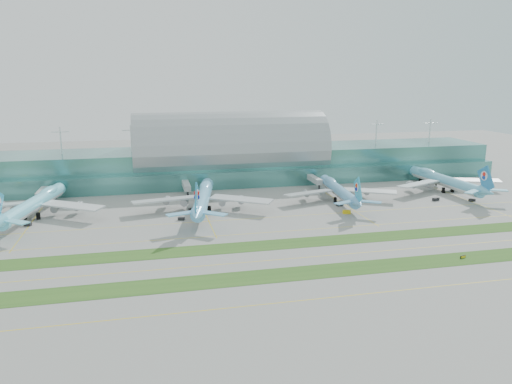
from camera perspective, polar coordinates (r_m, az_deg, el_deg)
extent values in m
plane|color=gray|center=(197.33, 3.57, -6.13)|extent=(700.00, 700.00, 0.00)
cube|color=#3D7A75|center=(317.82, -3.01, 3.20)|extent=(340.00, 42.00, 20.00)
cube|color=#3D7A75|center=(295.57, -2.20, 1.46)|extent=(340.00, 8.00, 10.00)
ellipsoid|color=#9EA5A8|center=(316.23, -3.03, 4.99)|extent=(340.00, 46.20, 16.17)
cylinder|color=white|center=(315.18, -3.05, 6.43)|extent=(0.80, 0.80, 16.00)
cube|color=#B2B7B7|center=(284.83, -23.21, 0.03)|extent=(3.50, 22.00, 3.00)
cylinder|color=black|center=(276.03, -23.49, -1.14)|extent=(1.00, 1.00, 4.00)
cube|color=#B2B7B7|center=(280.77, -8.01, 0.81)|extent=(3.50, 22.00, 3.00)
cylinder|color=black|center=(271.84, -7.80, -0.35)|extent=(1.00, 1.00, 4.00)
cube|color=#B2B7B7|center=(296.29, 6.59, 1.51)|extent=(3.50, 22.00, 3.00)
cylinder|color=black|center=(287.84, 7.23, 0.43)|extent=(1.00, 1.00, 4.00)
cube|color=#B2B7B7|center=(328.62, 19.04, 2.03)|extent=(3.50, 22.00, 3.00)
cylinder|color=black|center=(321.02, 19.92, 1.07)|extent=(1.00, 1.00, 4.00)
cube|color=#2D591E|center=(172.41, 6.22, -9.11)|extent=(420.00, 12.00, 0.08)
cube|color=#2D591E|center=(199.12, 3.41, -5.93)|extent=(420.00, 12.00, 0.08)
cube|color=yellow|center=(155.29, 8.66, -11.82)|extent=(420.00, 0.35, 0.01)
cube|color=yellow|center=(184.77, 4.80, -7.53)|extent=(420.00, 0.35, 0.01)
cube|color=yellow|center=(213.74, 2.21, -4.57)|extent=(420.00, 0.35, 0.01)
cube|color=yellow|center=(234.11, 0.82, -2.97)|extent=(420.00, 0.35, 0.01)
cylinder|color=#71DEF9|center=(256.20, -24.02, -1.24)|extent=(19.71, 64.41, 6.45)
ellipsoid|color=#71DEF9|center=(272.01, -22.60, 0.07)|extent=(10.07, 20.45, 4.59)
cone|color=#71DEF9|center=(287.55, -21.37, 0.48)|extent=(7.39, 6.43, 6.45)
cylinder|color=gray|center=(265.73, -26.46, -1.58)|extent=(4.65, 6.33, 3.54)
cube|color=silver|center=(247.63, -20.21, -1.47)|extent=(30.25, 23.94, 1.27)
cylinder|color=gray|center=(254.84, -20.75, -1.62)|extent=(4.65, 6.33, 3.54)
cylinder|color=black|center=(279.29, -22.00, -0.94)|extent=(1.87, 1.87, 3.12)
cylinder|color=black|center=(254.93, -24.92, -2.51)|extent=(1.87, 1.87, 3.12)
cylinder|color=black|center=(252.45, -23.63, -2.53)|extent=(1.87, 1.87, 3.12)
cylinder|color=#71C7FA|center=(247.10, -6.06, -0.65)|extent=(18.81, 64.47, 6.44)
ellipsoid|color=#71C7FA|center=(264.22, -5.78, 0.67)|extent=(9.80, 20.41, 4.59)
cone|color=#71C7FA|center=(280.84, -5.54, 1.06)|extent=(7.33, 6.35, 6.44)
cone|color=#71C7FA|center=(211.75, -6.80, -2.69)|extent=(7.82, 10.36, 6.12)
cube|color=silver|center=(247.36, -10.42, -0.88)|extent=(32.10, 13.55, 1.27)
cylinder|color=#9C9EA5|center=(252.61, -9.16, -1.04)|extent=(4.57, 6.29, 3.53)
cube|color=silver|center=(244.44, -1.72, -0.83)|extent=(30.38, 23.61, 1.27)
cylinder|color=#9C9EA5|center=(250.47, -2.78, -1.01)|extent=(4.57, 6.29, 3.53)
cube|color=teal|center=(212.06, -6.80, -0.83)|extent=(3.26, 13.52, 14.98)
cylinder|color=silver|center=(212.69, -6.78, -0.35)|extent=(1.88, 5.08, 4.99)
cylinder|color=black|center=(271.96, -5.66, -0.38)|extent=(1.87, 1.87, 3.12)
cylinder|color=black|center=(244.55, -6.83, -1.97)|extent=(1.87, 1.87, 3.12)
cylinder|color=black|center=(244.06, -5.37, -1.97)|extent=(1.87, 1.87, 3.12)
cylinder|color=#60A5D3|center=(268.03, 9.42, 0.19)|extent=(11.05, 57.29, 5.70)
ellipsoid|color=#60A5D3|center=(282.63, 8.51, 1.22)|extent=(7.02, 17.76, 4.06)
cone|color=#60A5D3|center=(296.85, 7.73, 1.52)|extent=(6.11, 5.11, 5.70)
cone|color=#60A5D3|center=(238.06, 11.65, -1.30)|extent=(6.17, 8.75, 5.42)
cube|color=silver|center=(262.10, 6.07, -0.09)|extent=(28.41, 14.51, 1.12)
cylinder|color=#93979B|center=(268.21, 6.67, -0.22)|extent=(3.59, 5.33, 3.13)
cube|color=silver|center=(271.63, 12.88, 0.12)|extent=(27.67, 18.84, 1.12)
cylinder|color=#93979B|center=(275.23, 11.69, -0.06)|extent=(3.59, 5.33, 3.13)
cube|color=#30AAD6|center=(238.39, 11.57, 0.16)|extent=(1.69, 12.08, 13.25)
cylinder|color=silver|center=(238.93, 11.51, 0.53)|extent=(1.24, 4.47, 4.41)
cylinder|color=black|center=(289.22, 8.17, 0.33)|extent=(1.66, 1.66, 2.76)
cylinder|color=black|center=(264.81, 9.04, -0.90)|extent=(1.66, 1.66, 2.76)
cylinder|color=black|center=(266.40, 10.18, -0.86)|extent=(1.66, 1.66, 2.76)
cylinder|color=#61B7D6|center=(306.32, 20.72, 1.23)|extent=(8.84, 62.38, 6.22)
ellipsoid|color=#61B7D6|center=(319.93, 18.94, 2.17)|extent=(6.70, 19.13, 4.43)
cone|color=#61B7D6|center=(333.40, 17.39, 2.41)|extent=(6.42, 5.27, 6.22)
cone|color=#61B7D6|center=(279.18, 24.91, 0.00)|extent=(6.28, 9.27, 5.91)
cube|color=silver|center=(294.62, 18.09, 0.91)|extent=(30.51, 19.31, 1.22)
cylinder|color=#92959B|center=(301.91, 18.22, 0.78)|extent=(3.64, 5.65, 3.41)
cube|color=silver|center=(315.71, 23.59, 1.24)|extent=(30.87, 17.20, 1.22)
cylinder|color=#92959B|center=(317.50, 22.31, 1.03)|extent=(3.64, 5.65, 3.41)
cube|color=#2A82BE|center=(279.43, 24.78, 1.35)|extent=(1.16, 13.19, 14.46)
cylinder|color=white|center=(279.91, 24.68, 1.69)|extent=(1.10, 4.85, 4.81)
cylinder|color=black|center=(326.17, 18.25, 1.29)|extent=(1.80, 1.80, 3.01)
cylinder|color=black|center=(302.34, 20.63, 0.19)|extent=(1.80, 1.80, 3.01)
cylinder|color=black|center=(305.87, 21.54, 0.26)|extent=(1.80, 1.80, 3.01)
cube|color=black|center=(243.72, -24.64, -3.37)|extent=(3.48, 2.51, 1.50)
cube|color=black|center=(232.88, -8.54, -3.03)|extent=(3.34, 2.58, 1.39)
cube|color=black|center=(246.57, -7.18, -2.02)|extent=(4.46, 2.98, 1.72)
cube|color=yellow|center=(245.00, 10.32, -2.26)|extent=(4.30, 3.27, 1.57)
cube|color=black|center=(258.64, 9.54, -1.42)|extent=(3.77, 2.83, 1.41)
cube|color=black|center=(282.33, 19.86, -0.77)|extent=(4.24, 3.08, 1.67)
cube|color=black|center=(288.11, 23.46, -0.84)|extent=(3.59, 1.94, 1.38)
cube|color=black|center=(198.75, 22.57, -6.85)|extent=(2.58, 0.85, 1.10)
cube|color=yellow|center=(198.64, 22.61, -6.87)|extent=(2.14, 0.55, 0.80)
cylinder|color=black|center=(198.20, 22.39, -6.98)|extent=(0.12, 0.12, 0.50)
cylinder|color=black|center=(199.50, 22.74, -6.88)|extent=(0.12, 0.12, 0.50)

